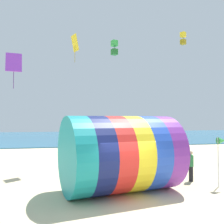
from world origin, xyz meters
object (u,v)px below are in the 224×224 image
kite_yellow_box (183,38)px  giant_inflatable_tube (121,154)px  kite_purple_diamond (14,63)px  kite_yellow_diamond (75,43)px  kite_green_box (114,48)px  kite_handler (191,166)px  beach_flag (221,143)px

kite_yellow_box → giant_inflatable_tube: bearing=-127.4°
kite_yellow_box → kite_purple_diamond: bearing=-146.7°
kite_yellow_diamond → kite_green_box: bearing=31.2°
kite_handler → beach_flag: (0.98, -1.33, 1.37)m
giant_inflatable_tube → kite_purple_diamond: bearing=148.8°
kite_handler → kite_purple_diamond: bearing=167.7°
kite_handler → kite_green_box: bearing=108.4°
kite_handler → kite_yellow_box: size_ratio=1.16×
giant_inflatable_tube → kite_yellow_box: bearing=52.6°
giant_inflatable_tube → beach_flag: giant_inflatable_tube is taller
kite_handler → beach_flag: 2.15m
kite_green_box → kite_purple_diamond: kite_green_box is taller
giant_inflatable_tube → kite_yellow_diamond: (-1.80, 6.93, 7.29)m
kite_green_box → beach_flag: kite_green_box is taller
kite_green_box → kite_purple_diamond: size_ratio=0.63×
kite_green_box → beach_flag: 12.30m
kite_yellow_box → kite_yellow_diamond: kite_yellow_box is taller
giant_inflatable_tube → kite_yellow_diamond: 10.21m
kite_handler → kite_green_box: kite_green_box is taller
kite_yellow_box → beach_flag: 18.14m
giant_inflatable_tube → kite_purple_diamond: kite_purple_diamond is taller
kite_green_box → beach_flag: (3.60, -9.19, -7.33)m
kite_purple_diamond → kite_handler: bearing=-12.3°
kite_handler → kite_yellow_box: 18.31m
giant_inflatable_tube → kite_yellow_box: size_ratio=4.03×
kite_yellow_diamond → beach_flag: 12.12m
beach_flag → giant_inflatable_tube: bearing=178.1°
beach_flag → kite_purple_diamond: bearing=162.1°
kite_handler → kite_yellow_box: bearing=63.5°
kite_yellow_box → kite_green_box: bearing=-151.8°
giant_inflatable_tube → kite_yellow_box: 20.43m
giant_inflatable_tube → kite_purple_diamond: size_ratio=2.83×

